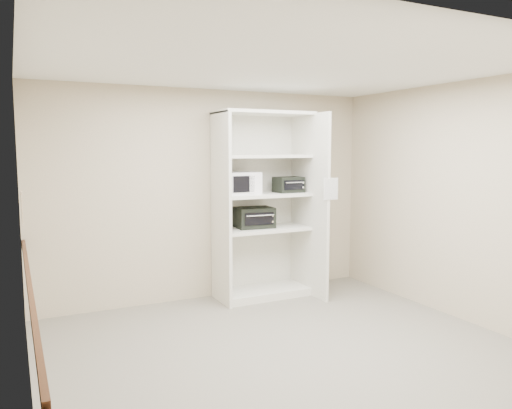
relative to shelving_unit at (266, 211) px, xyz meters
name	(u,v)px	position (x,y,z in m)	size (l,w,h in m)	color
floor	(285,350)	(-0.67, -1.70, -1.13)	(4.50, 4.00, 0.01)	#666257
ceiling	(287,66)	(-0.67, -1.70, 1.57)	(4.50, 4.00, 0.01)	white
wall_back	(210,195)	(-0.67, 0.30, 0.22)	(4.50, 0.02, 2.70)	#C7B596
wall_front	(455,251)	(-0.67, -3.70, 0.22)	(4.50, 0.02, 2.70)	#C7B596
wall_left	(23,229)	(-2.92, -1.70, 0.22)	(0.02, 4.00, 2.70)	#C7B596
wall_right	(458,201)	(1.58, -1.70, 0.22)	(0.02, 4.00, 2.70)	#C7B596
shelving_unit	(266,211)	(0.00, 0.00, 0.00)	(1.24, 0.92, 2.42)	white
microwave	(239,183)	(-0.38, 0.02, 0.38)	(0.47, 0.36, 0.28)	white
toaster_oven_upper	(288,185)	(0.32, -0.03, 0.34)	(0.36, 0.27, 0.20)	black
toaster_oven_lower	(254,217)	(-0.15, 0.05, -0.08)	(0.48, 0.36, 0.27)	black
paper_sign	(331,189)	(0.58, -0.63, 0.32)	(0.21, 0.01, 0.26)	white
chair_rail	(30,288)	(-2.89, -1.70, -0.23)	(0.04, 3.98, 0.08)	#351910
wall_poster	(22,208)	(-2.90, -0.67, 0.26)	(0.01, 0.23, 0.32)	silver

